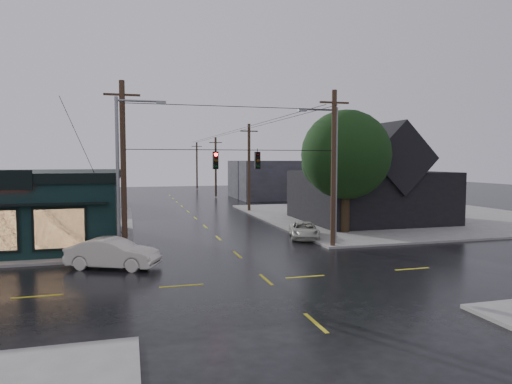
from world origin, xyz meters
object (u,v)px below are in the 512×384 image
object	(u,v)px
utility_pole_nw	(125,259)
sedan_cream	(113,253)
corner_tree	(346,155)
suv_silver	(304,230)
utility_pole_ne	(333,248)

from	to	relation	value
utility_pole_nw	sedan_cream	bearing A→B (deg)	-105.58
corner_tree	suv_silver	world-z (taller)	corner_tree
corner_tree	utility_pole_ne	distance (m)	8.52
utility_pole_nw	sedan_cream	world-z (taller)	utility_pole_nw
corner_tree	utility_pole_ne	size ratio (longest dim) A/B	0.93
sedan_cream	suv_silver	distance (m)	14.35
utility_pole_nw	suv_silver	size ratio (longest dim) A/B	2.38
corner_tree	utility_pole_nw	distance (m)	18.13
sedan_cream	corner_tree	bearing A→B (deg)	-43.50
sedan_cream	suv_silver	size ratio (longest dim) A/B	1.13
utility_pole_ne	sedan_cream	xyz separation A→B (m)	(-13.59, -2.11, 0.79)
utility_pole_ne	suv_silver	distance (m)	3.85
sedan_cream	utility_pole_nw	bearing A→B (deg)	8.30
corner_tree	sedan_cream	world-z (taller)	corner_tree
corner_tree	utility_pole_ne	bearing A→B (deg)	-124.06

